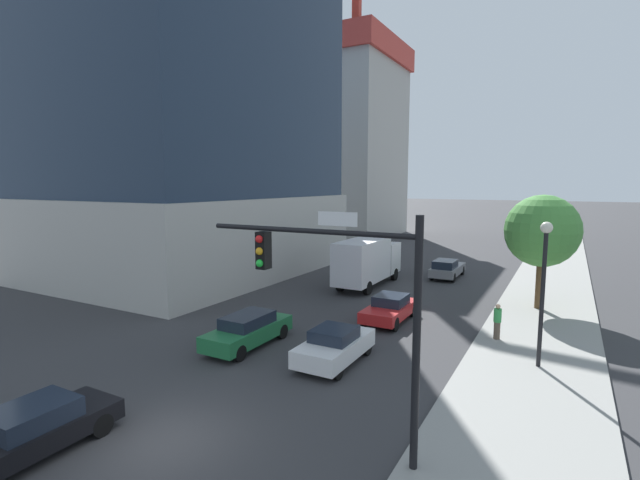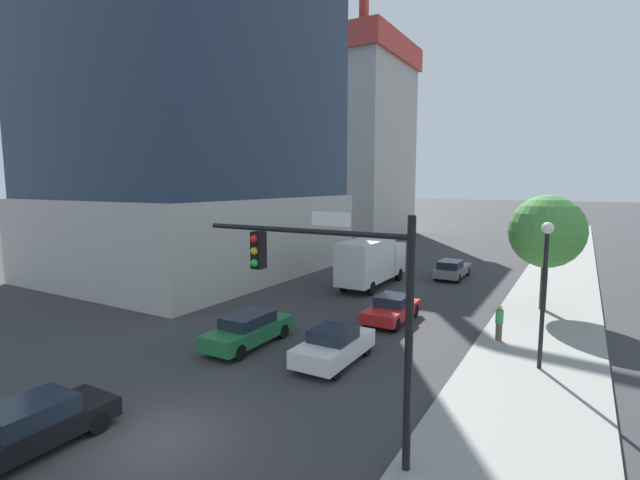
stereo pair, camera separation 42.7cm
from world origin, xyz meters
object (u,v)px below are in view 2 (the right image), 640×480
at_px(street_tree, 547,232).
at_px(car_black, 28,428).
at_px(traffic_light_pole, 335,287).
at_px(car_white, 334,346).
at_px(car_green, 248,329).
at_px(street_lamp, 545,273).
at_px(car_gray, 452,269).
at_px(construction_building, 347,131).
at_px(box_truck, 371,261).
at_px(pedestrian_green_shirt, 499,322).
at_px(car_red, 392,309).

height_order(street_tree, car_black, street_tree).
height_order(traffic_light_pole, car_white, traffic_light_pole).
distance_m(traffic_light_pole, car_green, 9.60).
distance_m(street_lamp, car_green, 12.32).
distance_m(street_tree, car_white, 14.50).
bearing_deg(car_green, car_gray, 77.56).
height_order(construction_building, street_lamp, construction_building).
height_order(car_gray, car_green, car_gray).
height_order(construction_building, car_gray, construction_building).
bearing_deg(box_truck, construction_building, 119.65).
bearing_deg(car_green, car_white, 2.32).
bearing_deg(car_gray, street_lamp, -65.33).
xyz_separation_m(car_green, pedestrian_green_shirt, (9.59, 5.86, 0.23)).
distance_m(traffic_light_pole, pedestrian_green_shirt, 11.88).
distance_m(street_lamp, box_truck, 15.41).
xyz_separation_m(traffic_light_pole, car_green, (-7.12, 5.20, -3.80)).
xyz_separation_m(street_lamp, car_green, (-11.45, -3.33, -3.10)).
bearing_deg(pedestrian_green_shirt, street_lamp, -53.62).
height_order(car_black, car_gray, car_gray).
bearing_deg(pedestrian_green_shirt, car_red, 172.81).
xyz_separation_m(car_gray, car_white, (-0.00, -18.91, -0.01)).
bearing_deg(box_truck, traffic_light_pole, -69.12).
xyz_separation_m(street_lamp, box_truck, (-11.45, 10.13, -1.99)).
bearing_deg(car_red, car_green, -122.79).
relative_size(car_black, pedestrian_green_shirt, 2.77).
height_order(car_green, pedestrian_green_shirt, pedestrian_green_shirt).
distance_m(street_lamp, pedestrian_green_shirt, 4.25).
height_order(car_green, car_red, car_green).
height_order(street_lamp, box_truck, street_lamp).
distance_m(street_lamp, car_red, 8.52).
xyz_separation_m(street_tree, box_truck, (-10.89, 1.00, -2.69)).
relative_size(traffic_light_pole, car_red, 1.51).
bearing_deg(traffic_light_pole, car_black, -149.89).
xyz_separation_m(car_white, pedestrian_green_shirt, (5.37, 5.69, 0.26)).
xyz_separation_m(car_black, car_red, (4.21, 15.86, 0.00)).
bearing_deg(car_gray, traffic_light_pole, -83.17).
xyz_separation_m(car_green, car_white, (4.21, 0.17, -0.03)).
bearing_deg(construction_building, box_truck, -60.35).
height_order(traffic_light_pole, car_red, traffic_light_pole).
distance_m(construction_building, traffic_light_pole, 53.93).
distance_m(street_tree, box_truck, 11.26).
distance_m(street_tree, car_black, 24.66).
bearing_deg(street_lamp, box_truck, 138.50).
height_order(street_lamp, car_white, street_lamp).
bearing_deg(car_green, traffic_light_pole, -36.14).
bearing_deg(pedestrian_green_shirt, car_green, -148.56).
bearing_deg(car_red, car_white, -90.00).
distance_m(car_red, box_truck, 8.19).
bearing_deg(street_tree, car_gray, 135.24).
relative_size(car_black, car_red, 1.08).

